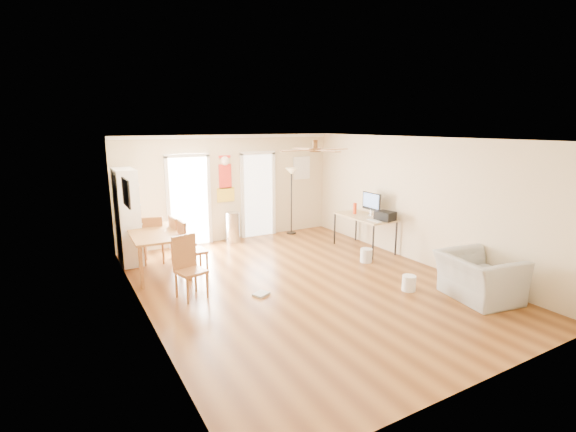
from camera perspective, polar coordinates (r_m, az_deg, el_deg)
floor at (r=7.67m, az=2.25°, el=-9.27°), size 7.00×7.00×0.00m
ceiling at (r=7.13m, az=2.42°, el=10.54°), size 5.50×7.00×0.00m
wall_back at (r=10.38m, az=-7.96°, el=3.80°), size 5.50×0.04×2.60m
wall_front at (r=4.80m, az=25.17°, el=-7.40°), size 5.50×0.04×2.60m
wall_left at (r=6.32m, az=-19.37°, el=-2.33°), size 0.04×7.00×2.60m
wall_right at (r=9.03m, az=17.33°, el=2.07°), size 0.04×7.00×2.60m
crown_molding at (r=7.13m, az=2.42°, el=10.22°), size 5.50×7.00×0.08m
kitchen_doorway at (r=10.07m, az=-13.44°, el=1.87°), size 0.90×0.10×2.10m
bathroom_doorway at (r=10.70m, az=-4.15°, el=2.79°), size 0.80×0.10×2.10m
wall_decal at (r=10.28m, az=-8.61°, el=5.11°), size 0.46×0.03×1.10m
ac_grille at (r=11.21m, az=1.87°, el=6.61°), size 0.50×0.04×0.60m
framed_poster at (r=7.60m, az=-21.35°, el=3.00°), size 0.04×0.66×0.48m
ceiling_fan at (r=6.89m, az=3.75°, el=9.04°), size 1.24×1.24×0.20m
bookshelf at (r=9.16m, az=-21.18°, el=-0.08°), size 0.41×0.89×1.97m
dining_table at (r=8.51m, az=-17.40°, el=-4.74°), size 1.03×1.66×0.81m
dining_chair_right_a at (r=8.77m, az=-14.19°, el=-3.32°), size 0.45×0.45×1.02m
dining_chair_right_b at (r=8.12m, az=-12.87°, el=-4.30°), size 0.45×0.45×1.08m
dining_chair_near at (r=7.09m, az=-13.18°, el=-6.98°), size 0.52×0.52×1.04m
dining_chair_far at (r=9.10m, az=-17.96°, el=-3.05°), size 0.50×0.50×1.00m
trash_can at (r=10.27m, az=-7.62°, el=-1.55°), size 0.36×0.36×0.75m
torchiere_lamp at (r=10.90m, az=0.47°, el=2.05°), size 0.39×0.39×1.74m
computer_desk at (r=9.75m, az=10.38°, el=-2.28°), size 0.73×1.47×0.79m
imac at (r=9.65m, az=11.36°, el=1.56°), size 0.24×0.58×0.54m
keyboard at (r=9.21m, az=11.77°, el=-0.63°), size 0.13×0.36×0.01m
printer at (r=9.32m, az=13.19°, el=0.02°), size 0.40×0.44×0.20m
orange_bottle at (r=9.85m, az=9.16°, el=1.04°), size 0.10×0.10×0.26m
wastebasket_a at (r=8.93m, az=10.68°, el=-5.32°), size 0.29×0.29×0.29m
wastebasket_b at (r=7.62m, az=16.25°, el=-8.83°), size 0.27×0.27×0.27m
floor_cloth at (r=7.19m, az=-3.71°, el=-10.63°), size 0.32×0.29×0.04m
armchair at (r=7.59m, az=24.69°, el=-7.63°), size 1.20×1.32×0.75m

